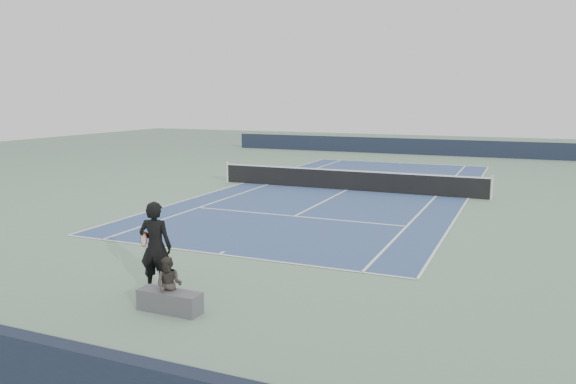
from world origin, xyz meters
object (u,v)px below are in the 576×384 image
at_px(tennis_player, 155,247).
at_px(spectator_bench, 169,293).
at_px(tennis_ball, 156,304).
at_px(tennis_net, 347,180).

distance_m(tennis_player, spectator_bench, 1.49).
relative_size(tennis_ball, spectator_bench, 0.04).
bearing_deg(spectator_bench, tennis_player, 137.26).
bearing_deg(tennis_net, spectator_bench, -85.68).
height_order(tennis_net, spectator_bench, spectator_bench).
bearing_deg(spectator_bench, tennis_net, 94.32).
distance_m(tennis_ball, spectator_bench, 0.62).
distance_m(tennis_player, tennis_ball, 1.36).
relative_size(tennis_player, spectator_bench, 1.46).
bearing_deg(tennis_ball, tennis_player, 124.75).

